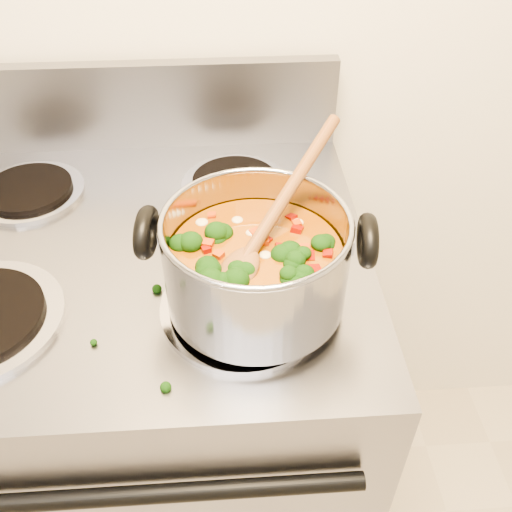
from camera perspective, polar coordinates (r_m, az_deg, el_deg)
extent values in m
cube|color=gray|center=(1.24, -9.73, -15.44)|extent=(0.74, 0.64, 0.92)
cube|color=gray|center=(1.10, -11.99, 14.48)|extent=(0.74, 0.03, 0.16)
cylinder|color=black|center=(0.78, -14.40, -22.30)|extent=(0.63, 0.02, 0.02)
cylinder|color=#A5A5AD|center=(0.77, -1.24, -5.13)|extent=(0.22, 0.22, 0.01)
cylinder|color=black|center=(0.76, -1.25, -4.72)|extent=(0.18, 0.18, 0.01)
cylinder|color=#A5A5AD|center=(1.05, -21.74, 5.93)|extent=(0.19, 0.19, 0.01)
cylinder|color=black|center=(1.04, -21.85, 6.28)|extent=(0.15, 0.15, 0.01)
cylinder|color=#A5A5AD|center=(0.99, -2.10, 7.15)|extent=(0.19, 0.19, 0.01)
cylinder|color=black|center=(0.99, -2.11, 7.53)|extent=(0.15, 0.15, 0.01)
cylinder|color=#98989F|center=(0.72, 0.00, -0.54)|extent=(0.23, 0.23, 0.13)
torus|color=#98989F|center=(0.68, 0.00, 3.41)|extent=(0.24, 0.24, 0.01)
cylinder|color=#87580C|center=(0.74, 0.00, -1.83)|extent=(0.22, 0.22, 0.08)
torus|color=black|center=(0.71, -10.90, 2.35)|extent=(0.03, 0.08, 0.08)
torus|color=black|center=(0.70, 11.08, 1.53)|extent=(0.03, 0.08, 0.08)
ellipsoid|color=black|center=(0.74, 6.63, 2.17)|extent=(0.04, 0.04, 0.03)
ellipsoid|color=black|center=(0.65, 3.69, -3.95)|extent=(0.04, 0.04, 0.03)
ellipsoid|color=black|center=(0.72, -3.04, 1.27)|extent=(0.04, 0.04, 0.03)
ellipsoid|color=black|center=(0.70, 5.12, -0.24)|extent=(0.04, 0.04, 0.03)
ellipsoid|color=black|center=(0.65, 4.01, -4.28)|extent=(0.04, 0.04, 0.03)
ellipsoid|color=black|center=(0.69, -1.18, -1.12)|extent=(0.04, 0.04, 0.03)
ellipsoid|color=black|center=(0.76, 2.13, 4.05)|extent=(0.04, 0.04, 0.03)
ellipsoid|color=black|center=(0.71, -5.72, 0.61)|extent=(0.04, 0.04, 0.03)
ellipsoid|color=black|center=(0.73, -5.96, 1.61)|extent=(0.04, 0.04, 0.03)
ellipsoid|color=black|center=(0.68, -3.05, -1.97)|extent=(0.04, 0.04, 0.03)
ellipsoid|color=black|center=(0.66, -4.52, -3.29)|extent=(0.04, 0.04, 0.03)
ellipsoid|color=#8D0D05|center=(0.66, 0.22, -3.07)|extent=(0.01, 0.01, 0.01)
ellipsoid|color=#8D0D05|center=(0.72, -4.75, 1.32)|extent=(0.01, 0.01, 0.01)
ellipsoid|color=#8D0D05|center=(0.76, 2.73, 3.61)|extent=(0.01, 0.01, 0.01)
ellipsoid|color=#8D0D05|center=(0.69, 2.19, -0.54)|extent=(0.01, 0.01, 0.01)
ellipsoid|color=#8D0D05|center=(0.68, -3.72, -1.69)|extent=(0.01, 0.01, 0.01)
ellipsoid|color=#8D0D05|center=(0.66, -3.60, -3.43)|extent=(0.01, 0.01, 0.01)
ellipsoid|color=#8D0D05|center=(0.71, 4.33, 0.39)|extent=(0.01, 0.01, 0.01)
ellipsoid|color=#8D0D05|center=(0.73, -2.72, 1.97)|extent=(0.01, 0.01, 0.01)
ellipsoid|color=#8D0D05|center=(0.67, 0.45, -2.46)|extent=(0.01, 0.01, 0.01)
ellipsoid|color=#8D0D05|center=(0.65, 2.67, -3.97)|extent=(0.01, 0.01, 0.01)
ellipsoid|color=#8D0D05|center=(0.67, 5.14, -2.70)|extent=(0.01, 0.01, 0.01)
ellipsoid|color=#8D0D05|center=(0.64, -0.84, -4.90)|extent=(0.01, 0.01, 0.01)
ellipsoid|color=#8D0D05|center=(0.68, 1.30, -1.68)|extent=(0.01, 0.01, 0.01)
ellipsoid|color=#8D0D05|center=(0.66, -2.23, -2.90)|extent=(0.01, 0.01, 0.01)
ellipsoid|color=#A53409|center=(0.69, -5.29, -1.20)|extent=(0.01, 0.01, 0.01)
ellipsoid|color=#A53409|center=(0.74, -3.04, 2.34)|extent=(0.01, 0.01, 0.01)
ellipsoid|color=#A53409|center=(0.74, -3.32, 2.84)|extent=(0.01, 0.01, 0.01)
ellipsoid|color=#A53409|center=(0.68, -5.69, -2.14)|extent=(0.01, 0.01, 0.01)
ellipsoid|color=#A53409|center=(0.68, 4.06, -1.98)|extent=(0.01, 0.01, 0.01)
ellipsoid|color=#A53409|center=(0.67, -6.70, -2.40)|extent=(0.01, 0.01, 0.01)
ellipsoid|color=#A53409|center=(0.75, 5.12, 3.34)|extent=(0.01, 0.01, 0.01)
ellipsoid|color=#A53409|center=(0.75, -4.75, 3.07)|extent=(0.01, 0.01, 0.01)
ellipsoid|color=#A53409|center=(0.71, -2.87, 0.60)|extent=(0.01, 0.01, 0.01)
ellipsoid|color=#A53409|center=(0.71, 1.93, 0.54)|extent=(0.01, 0.01, 0.01)
ellipsoid|color=#A53409|center=(0.75, 0.80, 2.96)|extent=(0.01, 0.01, 0.01)
ellipsoid|color=#A53409|center=(0.66, 1.49, -3.25)|extent=(0.01, 0.01, 0.01)
ellipsoid|color=#CFBB8E|center=(0.66, -2.68, -3.47)|extent=(0.02, 0.02, 0.01)
ellipsoid|color=#CFBB8E|center=(0.77, 3.35, 4.42)|extent=(0.02, 0.02, 0.01)
ellipsoid|color=#CFBB8E|center=(0.71, -4.15, 0.75)|extent=(0.02, 0.02, 0.01)
ellipsoid|color=#CFBB8E|center=(0.67, -1.93, -2.42)|extent=(0.02, 0.02, 0.01)
ellipsoid|color=#CFBB8E|center=(0.69, 1.55, -1.06)|extent=(0.02, 0.02, 0.01)
ellipsoid|color=#CFBB8E|center=(0.69, 3.08, -0.65)|extent=(0.02, 0.02, 0.01)
ellipsoid|color=#CFBB8E|center=(0.70, 4.38, 0.13)|extent=(0.02, 0.02, 0.01)
ellipsoid|color=#CFBB8E|center=(0.69, 2.16, -1.05)|extent=(0.02, 0.02, 0.01)
ellipsoid|color=#CFBB8E|center=(0.68, 0.00, -1.21)|extent=(0.02, 0.02, 0.01)
ellipsoid|color=brown|center=(0.68, -1.94, -1.69)|extent=(0.08, 0.09, 0.04)
cylinder|color=brown|center=(0.74, 3.35, 6.59)|extent=(0.16, 0.23, 0.10)
ellipsoid|color=black|center=(0.80, -11.22, -3.75)|extent=(0.01, 0.01, 0.01)
ellipsoid|color=black|center=(0.70, 9.55, -12.30)|extent=(0.01, 0.01, 0.01)
ellipsoid|color=black|center=(0.69, -4.97, -13.37)|extent=(0.01, 0.01, 0.01)
ellipsoid|color=black|center=(0.72, 7.97, -10.31)|extent=(0.01, 0.01, 0.01)
ellipsoid|color=black|center=(0.74, -13.81, -9.24)|extent=(0.01, 0.01, 0.01)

